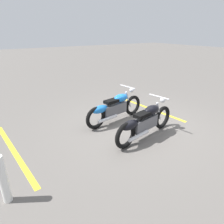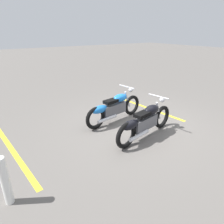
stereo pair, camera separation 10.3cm
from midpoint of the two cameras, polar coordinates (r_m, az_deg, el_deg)
ground_plane at (r=6.16m, az=7.95°, el=-3.73°), size 60.00×60.00×0.00m
motorcycle_bright_foreground at (r=6.16m, az=1.15°, el=1.20°), size 2.22×0.68×1.04m
motorcycle_dark_foreground at (r=5.31m, az=9.78°, el=-2.77°), size 2.21×0.72×1.04m
bollard_post at (r=3.82m, az=-27.72°, el=-16.57°), size 0.14×0.14×0.88m
parking_stripe_near at (r=7.58m, az=10.41°, el=1.21°), size 0.41×3.20×0.01m
parking_stripe_mid at (r=5.38m, az=-25.51°, el=-9.97°), size 0.41×3.20×0.01m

